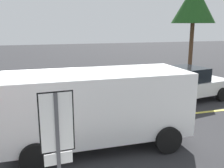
# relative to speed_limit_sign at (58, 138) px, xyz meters

# --- Properties ---
(ground_plane) EXTENTS (80.00, 80.00, 0.00)m
(ground_plane) POSITION_rel_speed_limit_sign_xyz_m (-0.25, 4.67, -1.76)
(ground_plane) COLOR #2D2D30
(lane_marking_centre) EXTENTS (28.00, 0.16, 0.01)m
(lane_marking_centre) POSITION_rel_speed_limit_sign_xyz_m (2.75, 4.67, -1.76)
(lane_marking_centre) COLOR #E0D14C
(speed_limit_sign) EXTENTS (0.54, 0.06, 2.52)m
(speed_limit_sign) POSITION_rel_speed_limit_sign_xyz_m (0.00, 0.00, 0.00)
(speed_limit_sign) COLOR #4C4C51
(speed_limit_sign) RESTS_ON ground_plane
(white_van) EXTENTS (5.20, 2.26, 2.20)m
(white_van) POSITION_rel_speed_limit_sign_xyz_m (1.38, 3.08, -0.50)
(white_van) COLOR white
(white_van) RESTS_ON ground_plane
(car_white_approaching) EXTENTS (4.59, 2.75, 1.57)m
(car_white_approaching) POSITION_rel_speed_limit_sign_xyz_m (6.32, 6.48, -0.97)
(car_white_approaching) COLOR white
(car_white_approaching) RESTS_ON ground_plane
(tree_left_verge) EXTENTS (3.14, 3.14, 6.40)m
(tree_left_verge) POSITION_rel_speed_limit_sign_xyz_m (10.88, 12.97, 3.21)
(tree_left_verge) COLOR #513823
(tree_left_verge) RESTS_ON ground_plane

